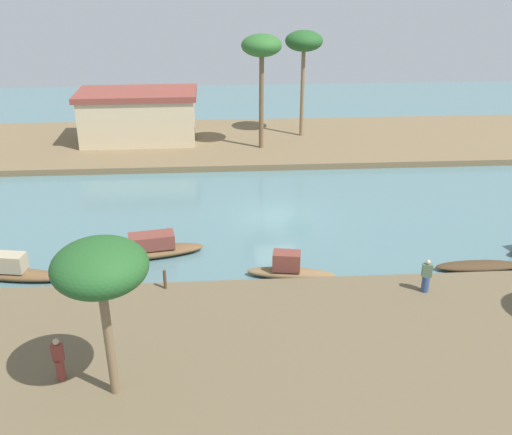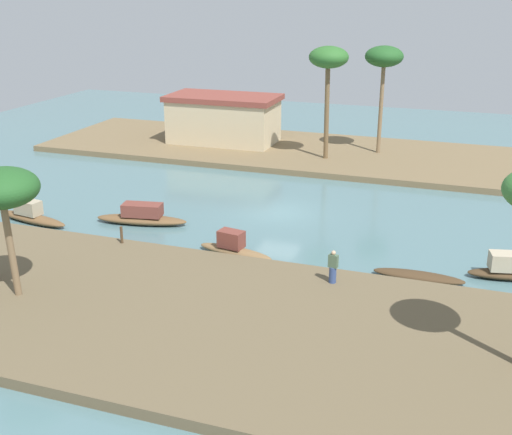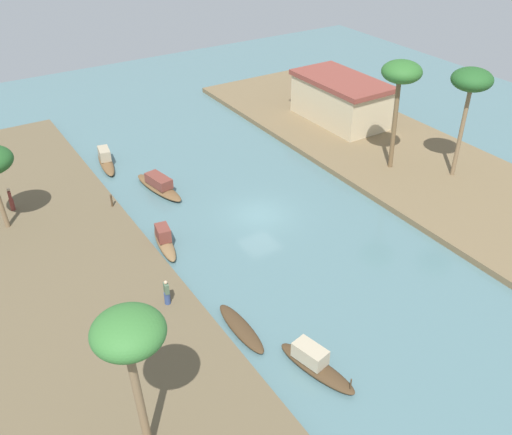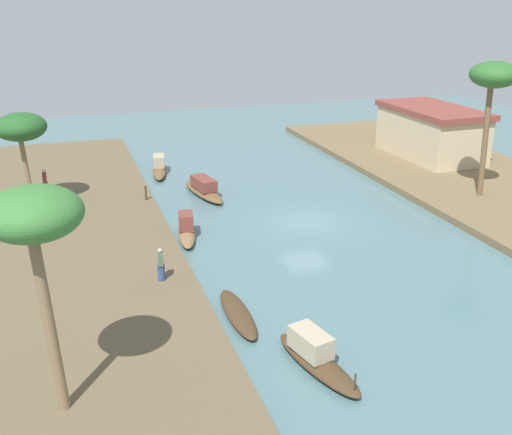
{
  "view_description": "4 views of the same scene",
  "coord_description": "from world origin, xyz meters",
  "px_view_note": "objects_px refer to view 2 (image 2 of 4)",
  "views": [
    {
      "loc": [
        -3.31,
        -31.18,
        13.93
      ],
      "look_at": [
        -1.4,
        -2.72,
        1.19
      ],
      "focal_mm": 41.53,
      "sensor_mm": 36.0,
      "label": 1
    },
    {
      "loc": [
        11.22,
        -35.81,
        13.15
      ],
      "look_at": [
        -0.17,
        -3.52,
        0.85
      ],
      "focal_mm": 46.16,
      "sensor_mm": 36.0,
      "label": 2
    },
    {
      "loc": [
        28.14,
        -17.95,
        20.97
      ],
      "look_at": [
        1.24,
        -1.08,
        0.82
      ],
      "focal_mm": 40.17,
      "sensor_mm": 36.0,
      "label": 3
    },
    {
      "loc": [
        29.4,
        -12.93,
        12.41
      ],
      "look_at": [
        -0.43,
        -2.95,
        0.52
      ],
      "focal_mm": 41.29,
      "sensor_mm": 36.0,
      "label": 4
    }
  ],
  "objects_px": {
    "sampan_with_red_awning": "(234,247)",
    "riverside_building": "(224,118)",
    "mooring_post": "(122,235)",
    "palm_tree_left_near": "(3,189)",
    "sampan_near_left_bank": "(419,276)",
    "person_by_mooring": "(333,268)",
    "sampan_upstream_small": "(32,215)",
    "palm_tree_right_tall": "(384,59)",
    "sampan_midstream": "(142,216)",
    "palm_tree_right_short": "(329,60)"
  },
  "relations": [
    {
      "from": "sampan_midstream",
      "to": "riverside_building",
      "type": "height_order",
      "value": "riverside_building"
    },
    {
      "from": "person_by_mooring",
      "to": "palm_tree_left_near",
      "type": "height_order",
      "value": "palm_tree_left_near"
    },
    {
      "from": "sampan_with_red_awning",
      "to": "sampan_near_left_bank",
      "type": "relative_size",
      "value": 1.0
    },
    {
      "from": "sampan_with_red_awning",
      "to": "sampan_upstream_small",
      "type": "xyz_separation_m",
      "value": [
        -12.84,
        0.72,
        -0.01
      ]
    },
    {
      "from": "sampan_near_left_bank",
      "to": "palm_tree_left_near",
      "type": "height_order",
      "value": "palm_tree_left_near"
    },
    {
      "from": "sampan_near_left_bank",
      "to": "palm_tree_right_short",
      "type": "relative_size",
      "value": 0.51
    },
    {
      "from": "sampan_near_left_bank",
      "to": "palm_tree_right_short",
      "type": "height_order",
      "value": "palm_tree_right_short"
    },
    {
      "from": "palm_tree_left_near",
      "to": "sampan_with_red_awning",
      "type": "bearing_deg",
      "value": 49.77
    },
    {
      "from": "sampan_upstream_small",
      "to": "riverside_building",
      "type": "height_order",
      "value": "riverside_building"
    },
    {
      "from": "sampan_midstream",
      "to": "palm_tree_right_short",
      "type": "distance_m",
      "value": 19.18
    },
    {
      "from": "sampan_upstream_small",
      "to": "palm_tree_left_near",
      "type": "height_order",
      "value": "palm_tree_left_near"
    },
    {
      "from": "mooring_post",
      "to": "palm_tree_right_tall",
      "type": "bearing_deg",
      "value": 68.54
    },
    {
      "from": "sampan_midstream",
      "to": "palm_tree_left_near",
      "type": "distance_m",
      "value": 11.72
    },
    {
      "from": "sampan_upstream_small",
      "to": "sampan_with_red_awning",
      "type": "bearing_deg",
      "value": 6.74
    },
    {
      "from": "riverside_building",
      "to": "sampan_midstream",
      "type": "bearing_deg",
      "value": -82.9
    },
    {
      "from": "sampan_midstream",
      "to": "mooring_post",
      "type": "height_order",
      "value": "mooring_post"
    },
    {
      "from": "sampan_with_red_awning",
      "to": "palm_tree_right_short",
      "type": "bearing_deg",
      "value": 99.78
    },
    {
      "from": "sampan_with_red_awning",
      "to": "riverside_building",
      "type": "bearing_deg",
      "value": 123.32
    },
    {
      "from": "sampan_near_left_bank",
      "to": "person_by_mooring",
      "type": "xyz_separation_m",
      "value": [
        -3.54,
        -2.5,
        0.94
      ]
    },
    {
      "from": "person_by_mooring",
      "to": "sampan_with_red_awning",
      "type": "bearing_deg",
      "value": 166.64
    },
    {
      "from": "person_by_mooring",
      "to": "sampan_midstream",
      "type": "bearing_deg",
      "value": 167.35
    },
    {
      "from": "sampan_midstream",
      "to": "mooring_post",
      "type": "bearing_deg",
      "value": -85.8
    },
    {
      "from": "sampan_upstream_small",
      "to": "mooring_post",
      "type": "distance_m",
      "value": 7.47
    },
    {
      "from": "sampan_upstream_small",
      "to": "mooring_post",
      "type": "bearing_deg",
      "value": -6.03
    },
    {
      "from": "person_by_mooring",
      "to": "palm_tree_right_tall",
      "type": "xyz_separation_m",
      "value": [
        -2.06,
        24.58,
        6.54
      ]
    },
    {
      "from": "sampan_upstream_small",
      "to": "sampan_near_left_bank",
      "type": "bearing_deg",
      "value": 8.47
    },
    {
      "from": "sampan_near_left_bank",
      "to": "palm_tree_right_tall",
      "type": "distance_m",
      "value": 23.98
    },
    {
      "from": "sampan_upstream_small",
      "to": "palm_tree_right_tall",
      "type": "xyz_separation_m",
      "value": [
        16.43,
        21.52,
        7.23
      ]
    },
    {
      "from": "sampan_midstream",
      "to": "sampan_near_left_bank",
      "type": "xyz_separation_m",
      "value": [
        15.88,
        -2.44,
        -0.26
      ]
    },
    {
      "from": "sampan_midstream",
      "to": "sampan_upstream_small",
      "type": "distance_m",
      "value": 6.44
    },
    {
      "from": "palm_tree_right_short",
      "to": "riverside_building",
      "type": "relative_size",
      "value": 0.91
    },
    {
      "from": "sampan_midstream",
      "to": "palm_tree_left_near",
      "type": "bearing_deg",
      "value": -101.11
    },
    {
      "from": "sampan_midstream",
      "to": "palm_tree_right_tall",
      "type": "relative_size",
      "value": 0.67
    },
    {
      "from": "sampan_near_left_bank",
      "to": "palm_tree_left_near",
      "type": "bearing_deg",
      "value": -152.18
    },
    {
      "from": "mooring_post",
      "to": "riverside_building",
      "type": "relative_size",
      "value": 0.1
    },
    {
      "from": "sampan_upstream_small",
      "to": "person_by_mooring",
      "type": "bearing_deg",
      "value": 0.54
    },
    {
      "from": "palm_tree_right_tall",
      "to": "sampan_with_red_awning",
      "type": "bearing_deg",
      "value": -99.16
    },
    {
      "from": "palm_tree_right_short",
      "to": "sampan_with_red_awning",
      "type": "bearing_deg",
      "value": -90.27
    },
    {
      "from": "mooring_post",
      "to": "palm_tree_left_near",
      "type": "height_order",
      "value": "palm_tree_left_near"
    },
    {
      "from": "mooring_post",
      "to": "palm_tree_left_near",
      "type": "distance_m",
      "value": 8.13
    },
    {
      "from": "palm_tree_right_short",
      "to": "sampan_upstream_small",
      "type": "bearing_deg",
      "value": -125.3
    },
    {
      "from": "sampan_with_red_awning",
      "to": "mooring_post",
      "type": "distance_m",
      "value": 5.85
    },
    {
      "from": "sampan_upstream_small",
      "to": "palm_tree_left_near",
      "type": "bearing_deg",
      "value": -45.95
    },
    {
      "from": "sampan_midstream",
      "to": "riverside_building",
      "type": "relative_size",
      "value": 0.6
    },
    {
      "from": "palm_tree_left_near",
      "to": "palm_tree_right_tall",
      "type": "xyz_separation_m",
      "value": [
        10.45,
        30.35,
        2.47
      ]
    },
    {
      "from": "sampan_midstream",
      "to": "sampan_upstream_small",
      "type": "relative_size",
      "value": 1.09
    },
    {
      "from": "sampan_near_left_bank",
      "to": "palm_tree_left_near",
      "type": "xyz_separation_m",
      "value": [
        -16.05,
        -8.26,
        5.01
      ]
    },
    {
      "from": "sampan_upstream_small",
      "to": "palm_tree_right_short",
      "type": "bearing_deg",
      "value": 64.64
    },
    {
      "from": "sampan_upstream_small",
      "to": "riverside_building",
      "type": "distance_m",
      "value": 21.29
    },
    {
      "from": "palm_tree_right_short",
      "to": "sampan_near_left_bank",
      "type": "bearing_deg",
      "value": -64.19
    }
  ]
}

